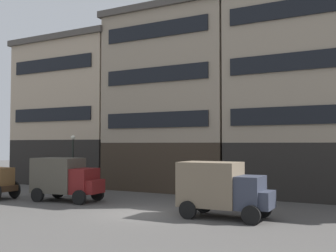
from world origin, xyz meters
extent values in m
plane|color=#4C4947|center=(0.00, 0.00, 0.00)|extent=(120.00, 120.00, 0.00)
cube|color=black|center=(-13.33, 10.41, 1.91)|extent=(9.88, 5.28, 3.82)
cube|color=tan|center=(-13.33, 10.41, 8.00)|extent=(9.88, 5.28, 8.36)
cube|color=#47423D|center=(-13.33, 10.41, 12.42)|extent=(10.38, 5.78, 0.50)
cube|color=black|center=(-13.33, 7.71, 5.91)|extent=(8.30, 0.12, 1.10)
cube|color=black|center=(-13.33, 7.71, 10.09)|extent=(8.30, 0.12, 1.10)
cube|color=#33281E|center=(-3.37, 10.41, 1.79)|extent=(9.74, 5.28, 3.57)
cube|color=gray|center=(-3.37, 10.41, 8.42)|extent=(9.74, 5.28, 9.71)
cube|color=#47423D|center=(-3.37, 10.41, 13.53)|extent=(10.24, 5.78, 0.50)
cube|color=black|center=(-3.37, 7.71, 5.19)|extent=(8.19, 0.12, 1.10)
cube|color=black|center=(-3.37, 7.71, 8.42)|extent=(8.19, 0.12, 1.10)
cube|color=black|center=(-3.37, 7.71, 11.66)|extent=(8.19, 0.12, 1.10)
cube|color=black|center=(5.56, 10.41, 1.78)|extent=(7.83, 5.28, 3.56)
cube|color=gray|center=(5.56, 10.41, 10.08)|extent=(7.83, 5.28, 13.04)
cube|color=black|center=(5.56, 7.71, 5.19)|extent=(6.57, 0.12, 1.10)
cube|color=black|center=(5.56, 7.71, 8.45)|extent=(6.57, 0.12, 1.10)
cube|color=black|center=(5.56, 7.71, 11.71)|extent=(6.57, 0.12, 1.10)
cylinder|color=black|center=(-10.01, 1.15, 0.55)|extent=(1.10, 0.11, 1.10)
cube|color=#333847|center=(5.46, 0.91, 1.27)|extent=(1.42, 1.71, 1.50)
cube|color=#333847|center=(6.16, 0.92, 0.97)|extent=(0.91, 1.45, 0.80)
cube|color=#756651|center=(3.66, 0.89, 1.57)|extent=(2.82, 1.93, 2.10)
cube|color=silver|center=(5.91, 0.92, 1.52)|extent=(0.21, 1.36, 0.64)
cylinder|color=black|center=(5.90, 1.87, 0.42)|extent=(0.84, 0.23, 0.84)
cylinder|color=black|center=(5.92, -0.03, 0.42)|extent=(0.84, 0.23, 0.84)
cylinder|color=black|center=(2.90, 1.84, 0.42)|extent=(0.84, 0.23, 0.84)
cylinder|color=black|center=(2.92, -0.06, 0.42)|extent=(0.84, 0.23, 0.84)
cube|color=maroon|center=(-4.96, 1.81, 1.27)|extent=(1.55, 1.82, 1.50)
cube|color=maroon|center=(-4.27, 1.88, 0.97)|extent=(1.03, 1.52, 0.80)
cube|color=#4C473D|center=(-6.76, 1.65, 1.57)|extent=(2.96, 2.15, 2.10)
cube|color=silver|center=(-4.52, 1.85, 1.52)|extent=(0.32, 1.37, 0.64)
cylinder|color=black|center=(-4.60, 2.80, 0.42)|extent=(0.86, 0.30, 0.84)
cylinder|color=black|center=(-4.43, 0.91, 0.42)|extent=(0.86, 0.30, 0.84)
cylinder|color=black|center=(-7.59, 2.52, 0.42)|extent=(0.86, 0.30, 0.84)
cylinder|color=black|center=(-7.41, 0.63, 0.42)|extent=(0.86, 0.30, 0.84)
cylinder|color=black|center=(-9.29, 5.84, 1.90)|extent=(0.12, 0.12, 3.80)
sphere|color=silver|center=(-9.29, 5.84, 3.96)|extent=(0.32, 0.32, 0.32)
camera|label=1|loc=(11.15, -17.27, 3.49)|focal=43.53mm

